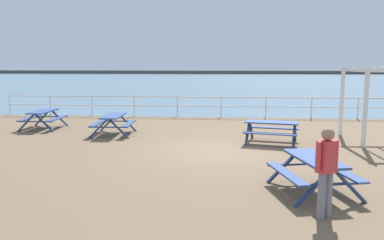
{
  "coord_description": "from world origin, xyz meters",
  "views": [
    {
      "loc": [
        0.12,
        -12.26,
        2.78
      ],
      "look_at": [
        -0.99,
        1.22,
        0.8
      ],
      "focal_mm": 36.1,
      "sensor_mm": 36.0,
      "label": 1
    }
  ],
  "objects_px": {
    "picnic_table_mid_centre": "(272,127)",
    "picnic_table_near_left": "(314,166)",
    "picnic_table_far_left": "(43,115)",
    "picnic_table_near_right": "(113,120)",
    "visitor": "(326,167)"
  },
  "relations": [
    {
      "from": "picnic_table_far_left",
      "to": "visitor",
      "type": "bearing_deg",
      "value": -134.69
    },
    {
      "from": "picnic_table_near_left",
      "to": "visitor",
      "type": "height_order",
      "value": "visitor"
    },
    {
      "from": "visitor",
      "to": "picnic_table_near_left",
      "type": "bearing_deg",
      "value": 139.14
    },
    {
      "from": "picnic_table_mid_centre",
      "to": "picnic_table_far_left",
      "type": "bearing_deg",
      "value": 178.93
    },
    {
      "from": "picnic_table_mid_centre",
      "to": "visitor",
      "type": "xyz_separation_m",
      "value": [
        0.16,
        -6.62,
        0.36
      ]
    },
    {
      "from": "picnic_table_near_right",
      "to": "picnic_table_far_left",
      "type": "xyz_separation_m",
      "value": [
        -3.41,
        1.13,
        0.0
      ]
    },
    {
      "from": "picnic_table_mid_centre",
      "to": "picnic_table_near_left",
      "type": "bearing_deg",
      "value": -73.97
    },
    {
      "from": "picnic_table_near_right",
      "to": "visitor",
      "type": "height_order",
      "value": "visitor"
    },
    {
      "from": "visitor",
      "to": "picnic_table_near_right",
      "type": "bearing_deg",
      "value": -177.95
    },
    {
      "from": "picnic_table_near_left",
      "to": "picnic_table_far_left",
      "type": "bearing_deg",
      "value": 38.64
    },
    {
      "from": "visitor",
      "to": "picnic_table_far_left",
      "type": "bearing_deg",
      "value": -169.26
    },
    {
      "from": "picnic_table_far_left",
      "to": "picnic_table_mid_centre",
      "type": "bearing_deg",
      "value": -105.61
    },
    {
      "from": "picnic_table_far_left",
      "to": "visitor",
      "type": "height_order",
      "value": "visitor"
    },
    {
      "from": "picnic_table_far_left",
      "to": "visitor",
      "type": "distance_m",
      "value": 13.13
    },
    {
      "from": "picnic_table_mid_centre",
      "to": "visitor",
      "type": "bearing_deg",
      "value": -75.65
    }
  ]
}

